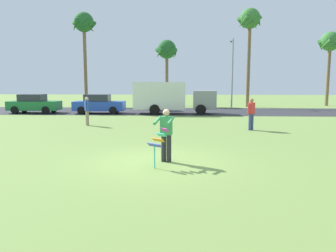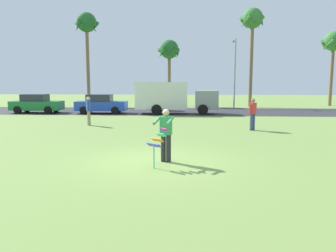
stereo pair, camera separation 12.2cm
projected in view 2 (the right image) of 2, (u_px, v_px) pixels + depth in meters
ground_plane at (154, 161)px, 10.74m from camera, size 120.00×120.00×0.00m
road_strip at (177, 111)px, 29.49m from camera, size 120.00×8.00×0.01m
person_kite_flyer at (166, 133)px, 10.56m from camera, size 0.65×0.74×1.73m
kite_held at (157, 141)px, 9.91m from camera, size 0.66×0.73×1.18m
parked_car_green at (37, 104)px, 27.81m from camera, size 4.22×1.87×1.60m
parked_car_blue at (101, 104)px, 27.44m from camera, size 4.25×1.93×1.60m
parked_truck_grey_van at (172, 97)px, 26.96m from camera, size 6.74×2.22×2.62m
palm_tree_left_near at (87, 27)px, 34.97m from camera, size 2.58×2.71×10.03m
palm_tree_right_near at (169, 52)px, 36.66m from camera, size 2.58×2.71×7.34m
palm_tree_centre_far at (252, 23)px, 33.80m from camera, size 2.58×2.71×10.24m
palm_tree_far_left at (333, 44)px, 35.63m from camera, size 2.58×2.71×8.11m
streetlight_pole at (235, 69)px, 33.38m from camera, size 0.24×1.65×7.00m
person_walker_near at (89, 110)px, 19.68m from camera, size 0.37×0.51×1.73m
person_walker_far at (253, 113)px, 17.66m from camera, size 0.45×0.41×1.73m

